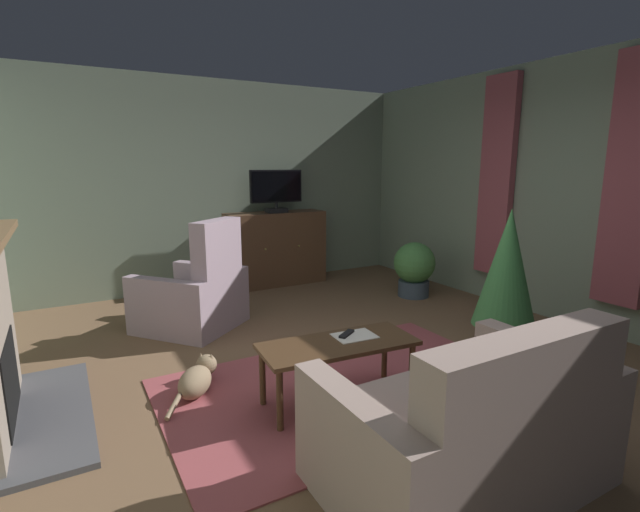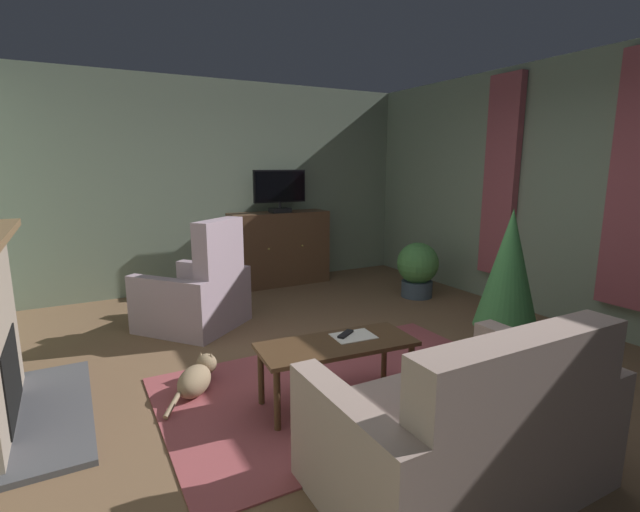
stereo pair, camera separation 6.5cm
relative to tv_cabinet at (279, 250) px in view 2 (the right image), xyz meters
name	(u,v)px [view 2 (the right image)]	position (x,y,z in m)	size (l,w,h in m)	color
ground_plane	(352,381)	(-0.69, -3.04, -0.51)	(6.09, 7.27, 0.04)	brown
wall_back	(222,186)	(-0.69, 0.35, 0.90)	(6.09, 0.10, 2.80)	gray
wall_right_with_window	(584,193)	(2.10, -3.04, 0.90)	(0.10, 7.27, 2.80)	gray
curtain_panel_near	(635,181)	(1.99, -3.57, 1.04)	(0.10, 0.44, 2.35)	#A34C56
curtain_panel_far	(501,177)	(1.99, -2.07, 1.04)	(0.10, 0.44, 2.35)	#A34C56
rug_central	(346,386)	(-0.80, -3.13, -0.49)	(2.74, 1.73, 0.01)	#9E474C
tv_cabinet	(279,250)	(0.00, 0.00, 0.00)	(1.40, 0.46, 1.03)	#402A1C
television	(280,190)	(0.00, -0.05, 0.85)	(0.76, 0.20, 0.58)	black
coffee_table	(337,350)	(-0.99, -3.29, -0.09)	(1.15, 0.55, 0.46)	#4C331E
tv_remote	(346,334)	(-0.87, -3.21, -0.03)	(0.17, 0.05, 0.02)	black
folded_newspaper	(354,336)	(-0.83, -3.25, -0.03)	(0.30, 0.22, 0.01)	silver
sofa_floral	(464,432)	(-0.86, -4.38, -0.17)	(1.50, 0.93, 0.96)	#A3897F
armchair_near_window	(197,296)	(-1.47, -1.24, -0.15)	(1.26, 1.26, 1.15)	#AD93A3
potted_plant_tall_palm_by_window	(418,268)	(1.30, -1.45, -0.11)	(0.53, 0.53, 0.71)	#3D4C5B
potted_plant_on_hearth_side	(508,277)	(0.76, -3.27, 0.22)	(0.55, 0.55, 1.32)	slate
cat	(197,378)	(-1.84, -2.66, -0.38)	(0.50, 0.57, 0.24)	#937A5B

